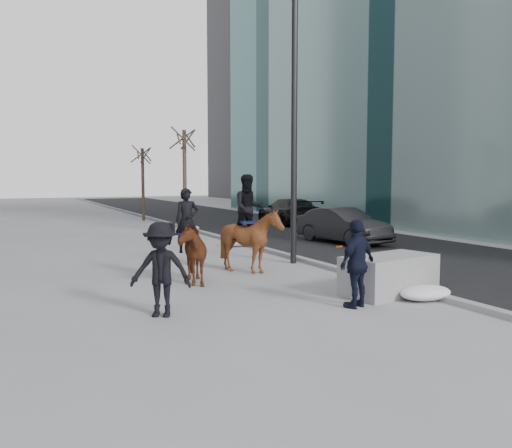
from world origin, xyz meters
name	(u,v)px	position (x,y,z in m)	size (l,w,h in m)	color
ground	(280,299)	(0.00, 0.00, 0.00)	(120.00, 120.00, 0.00)	gray
road	(314,236)	(7.00, 10.00, 0.01)	(8.00, 90.00, 0.01)	black
curb	(229,240)	(3.00, 10.00, 0.06)	(0.25, 90.00, 0.12)	gray
planter	(389,275)	(2.38, -0.61, 0.43)	(2.15, 1.08, 0.86)	gray
car_near	(343,226)	(6.75, 7.46, 0.68)	(1.44, 4.14, 1.37)	black
car_far	(288,211)	(8.84, 15.59, 0.71)	(1.98, 4.87, 1.41)	black
tree_near	(185,176)	(2.40, 13.71, 2.60)	(1.20, 1.20, 5.21)	#382C21
tree_far	(143,181)	(2.40, 21.52, 2.34)	(1.20, 1.20, 4.68)	#362A1F
mounted_left	(189,248)	(-1.17, 2.52, 0.86)	(1.08, 1.88, 2.30)	#502910
mounted_right	(251,233)	(0.77, 3.15, 1.06)	(1.64, 1.78, 2.64)	#46280E
feeder	(357,264)	(1.01, -1.30, 0.88)	(1.11, 1.02, 1.75)	black
camera_crew	(161,269)	(-2.67, -0.30, 0.89)	(1.31, 1.14, 1.75)	black
lamppost	(296,93)	(2.60, 3.95, 4.99)	(0.25, 1.28, 9.09)	black
snow_piles	(253,246)	(2.70, 7.07, 0.16)	(1.29, 16.47, 0.33)	silver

